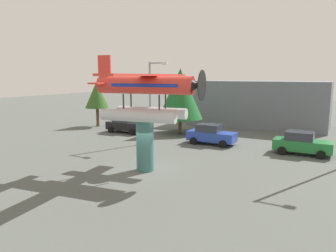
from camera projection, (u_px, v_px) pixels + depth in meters
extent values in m
plane|color=#515651|center=(145.00, 170.00, 20.29)|extent=(140.00, 140.00, 0.00)
cylinder|color=#386B66|center=(145.00, 145.00, 20.03)|extent=(1.10, 1.10, 3.27)
cylinder|color=silver|center=(137.00, 116.00, 18.80)|extent=(4.85, 1.34, 0.70)
cylinder|color=#333338|center=(159.00, 103.00, 18.70)|extent=(0.11, 0.11, 0.90)
cylinder|color=#333338|center=(123.00, 101.00, 19.56)|extent=(0.11, 0.11, 0.90)
cylinder|color=silver|center=(151.00, 112.00, 20.64)|extent=(4.85, 1.34, 0.70)
cylinder|color=#333338|center=(166.00, 101.00, 19.62)|extent=(0.11, 0.11, 0.90)
cylinder|color=#333338|center=(131.00, 100.00, 20.48)|extent=(0.11, 0.11, 0.90)
cylinder|color=red|center=(144.00, 85.00, 19.43)|extent=(6.29, 1.93, 1.10)
cube|color=#193399|center=(147.00, 85.00, 19.36)|extent=(4.45, 1.71, 0.20)
cone|color=#262628|center=(195.00, 86.00, 18.27)|extent=(0.81, 0.97, 0.88)
cylinder|color=black|center=(202.00, 86.00, 18.13)|extent=(0.28, 1.79, 1.80)
cube|color=red|center=(150.00, 75.00, 19.19)|extent=(2.49, 10.45, 0.12)
cube|color=red|center=(105.00, 83.00, 20.42)|extent=(1.07, 2.87, 0.10)
cube|color=red|center=(104.00, 66.00, 20.24)|extent=(0.91, 0.24, 1.30)
cube|color=black|center=(126.00, 126.00, 33.55)|extent=(4.20, 1.70, 0.80)
cube|color=#2D333D|center=(124.00, 119.00, 33.56)|extent=(2.00, 1.56, 0.64)
cylinder|color=black|center=(132.00, 132.00, 32.19)|extent=(0.64, 0.22, 0.64)
cylinder|color=black|center=(142.00, 129.00, 33.75)|extent=(0.64, 0.22, 0.64)
cylinder|color=black|center=(111.00, 130.00, 33.48)|extent=(0.64, 0.22, 0.64)
cylinder|color=black|center=(121.00, 127.00, 35.04)|extent=(0.64, 0.22, 0.64)
cube|color=#2847B7|center=(212.00, 136.00, 27.87)|extent=(4.20, 1.70, 0.80)
cube|color=#2D333D|center=(209.00, 128.00, 27.88)|extent=(2.00, 1.56, 0.64)
cylinder|color=black|center=(223.00, 144.00, 26.51)|extent=(0.64, 0.22, 0.64)
cylinder|color=black|center=(230.00, 140.00, 28.07)|extent=(0.64, 0.22, 0.64)
cylinder|color=black|center=(193.00, 141.00, 27.80)|extent=(0.64, 0.22, 0.64)
cylinder|color=black|center=(201.00, 137.00, 29.36)|extent=(0.64, 0.22, 0.64)
cube|color=#237A38|center=(303.00, 145.00, 24.24)|extent=(4.20, 1.70, 0.80)
cube|color=#2D333D|center=(300.00, 136.00, 24.24)|extent=(2.00, 1.56, 0.64)
cylinder|color=black|center=(321.00, 155.00, 22.88)|extent=(0.64, 0.22, 0.64)
cylinder|color=black|center=(322.00, 150.00, 24.43)|extent=(0.64, 0.22, 0.64)
cylinder|color=black|center=(282.00, 151.00, 24.17)|extent=(0.64, 0.22, 0.64)
cylinder|color=black|center=(286.00, 146.00, 25.72)|extent=(0.64, 0.22, 0.64)
cylinder|color=gray|center=(150.00, 103.00, 27.85)|extent=(0.18, 0.18, 7.15)
cylinder|color=gray|center=(158.00, 63.00, 26.92)|extent=(1.60, 0.12, 0.12)
cube|color=silver|center=(165.00, 63.00, 26.59)|extent=(0.50, 0.28, 0.20)
cube|color=slate|center=(258.00, 103.00, 38.02)|extent=(15.75, 6.76, 5.34)
cylinder|color=brown|center=(98.00, 117.00, 37.65)|extent=(0.36, 0.36, 2.21)
cone|color=#335B23|center=(97.00, 95.00, 37.23)|extent=(2.78, 2.78, 3.09)
cylinder|color=brown|center=(180.00, 126.00, 33.23)|extent=(0.36, 0.36, 1.55)
cone|color=#1E6028|center=(180.00, 94.00, 32.70)|extent=(4.65, 4.65, 5.17)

